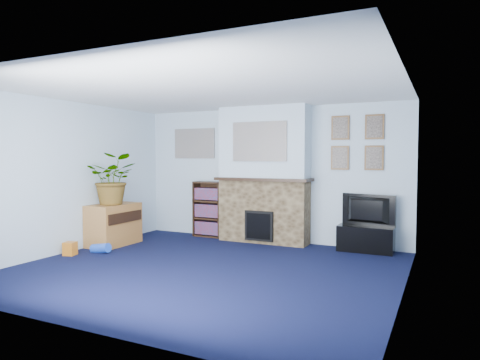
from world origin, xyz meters
The scene contains 26 objects.
floor centered at (0.00, 0.00, 0.00)m, with size 5.00×4.50×0.01m, color black.
ceiling centered at (0.00, 0.00, 2.40)m, with size 5.00×4.50×0.01m, color white.
wall_back centered at (0.00, 2.25, 1.20)m, with size 5.00×0.04×2.40m, color silver.
wall_front centered at (0.00, -2.25, 1.20)m, with size 5.00×0.04×2.40m, color silver.
wall_left centered at (-2.50, 0.00, 1.20)m, with size 0.04×4.50×2.40m, color silver.
wall_right centered at (2.50, 0.00, 1.20)m, with size 0.04×4.50×2.40m, color silver.
chimney_breast centered at (0.00, 2.05, 1.18)m, with size 1.72×0.50×2.40m.
collage_main centered at (0.00, 1.84, 1.78)m, with size 1.00×0.03×0.68m, color gray.
collage_left centered at (-1.55, 2.23, 1.78)m, with size 0.90×0.03×0.58m, color gray.
portrait_tl centered at (1.30, 2.23, 2.00)m, with size 0.30×0.03×0.40m, color brown.
portrait_tr centered at (1.85, 2.23, 2.00)m, with size 0.30×0.03×0.40m, color brown.
portrait_bl centered at (1.30, 2.23, 1.50)m, with size 0.30×0.03×0.40m, color brown.
portrait_br centered at (1.85, 2.23, 1.50)m, with size 0.30×0.03×0.40m, color brown.
tv_stand centered at (1.77, 2.03, 0.22)m, with size 0.87×0.36×0.41m, color black.
television centered at (1.77, 2.05, 0.66)m, with size 0.88×0.12×0.51m, color black.
bookshelf centered at (-1.15, 2.11, 0.50)m, with size 0.58×0.28×1.05m.
sideboard centered at (-2.24, 0.70, 0.35)m, with size 0.50×0.91×0.71m, color #A26A34.
potted_plant centered at (-2.19, 0.65, 1.14)m, with size 0.79×0.68×0.88m, color #26661E.
mantel_clock centered at (-0.06, 2.00, 1.22)m, with size 0.10×0.06×0.14m, color gold.
mantel_candle centered at (0.30, 2.00, 1.23)m, with size 0.05×0.05×0.16m, color #B2BFC6.
mantel_teddy centered at (-0.60, 2.00, 1.22)m, with size 0.14×0.14×0.14m, color gray.
mantel_can centered at (0.62, 2.00, 1.21)m, with size 0.06×0.06×0.12m, color orange.
green_crate centered at (-2.30, 1.00, 0.14)m, with size 0.38×0.31×0.31m, color #198C26.
toy_ball centered at (-2.35, 1.20, 0.09)m, with size 0.16×0.16×0.16m, color blue.
toy_block centered at (-2.30, -0.20, 0.11)m, with size 0.17×0.17×0.20m, color orange.
toy_tube centered at (-2.00, 0.13, 0.07)m, with size 0.15×0.15×0.32m, color blue.
Camera 1 is at (2.89, -4.94, 1.50)m, focal length 32.00 mm.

